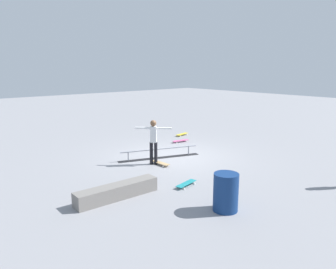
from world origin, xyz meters
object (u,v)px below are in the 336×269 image
Objects in this scene: skate_ledge at (117,191)px; loose_skateboard_yellow at (182,134)px; loose_skateboard_pink at (180,141)px; trash_bin at (226,192)px; skater_main at (153,139)px; loose_skateboard_teal at (186,184)px; skateboard_main at (160,163)px; grind_rail at (160,154)px.

skate_ledge is 8.30m from loose_skateboard_yellow.
loose_skateboard_pink is 0.88× the size of trash_bin.
loose_skateboard_pink is (-5.74, -3.72, -0.12)m from skate_ledge.
skate_ledge is 1.46× the size of skater_main.
loose_skateboard_teal is at bearing 165.17° from skate_ledge.
loose_skateboard_yellow is at bearing -54.10° from skateboard_main.
skate_ledge is at bearing -137.18° from loose_skateboard_pink.
loose_skateboard_teal is at bearing 158.02° from skateboard_main.
skate_ledge is at bearing 53.95° from grind_rail.
skater_main reaches higher than skateboard_main.
skateboard_main is 0.98× the size of loose_skateboard_yellow.
skate_ledge reaches higher than loose_skateboard_teal.
skateboard_main is at bearing -106.66° from trash_bin.
trash_bin reaches higher than skateboard_main.
trash_bin is at bearing 160.95° from skateboard_main.
trash_bin is at bearing 122.09° from skater_main.
grind_rail is at bearing -97.58° from skater_main.
trash_bin reaches higher than loose_skateboard_pink.
skateboard_main is at bearing 28.33° from loose_skateboard_yellow.
grind_rail is at bearing -145.35° from skate_ledge.
skateboard_main and loose_skateboard_teal have the same top height.
skater_main reaches higher than loose_skateboard_pink.
loose_skateboard_yellow is at bearing -98.34° from skater_main.
grind_rail reaches higher than loose_skateboard_teal.
grind_rail is 4.95m from trash_bin.
skate_ledge reaches higher than loose_skateboard_pink.
skater_main is 0.90m from skateboard_main.
skater_main is at bearing 25.44° from loose_skateboard_yellow.
grind_rail is 3.11m from loose_skateboard_teal.
loose_skateboard_pink is (-3.10, -1.92, -0.86)m from skater_main.
trash_bin is (5.21, 7.10, 0.39)m from loose_skateboard_yellow.
skater_main is at bearing -145.75° from skate_ledge.
loose_skateboard_pink and loose_skateboard_teal have the same top height.
grind_rail is 0.91m from skateboard_main.
skater_main is 1.99× the size of skateboard_main.
loose_skateboard_yellow is (-4.03, -3.18, 0.00)m from skateboard_main.
skate_ledge is 3.18m from skateboard_main.
loose_skateboard_pink is at bearing -130.13° from grind_rail.
loose_skateboard_yellow is at bearing 54.00° from loose_skateboard_pink.
skateboard_main is 5.14m from loose_skateboard_yellow.
skater_main reaches higher than skate_ledge.
loose_skateboard_pink is at bearing -142.92° from loose_skateboard_teal.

